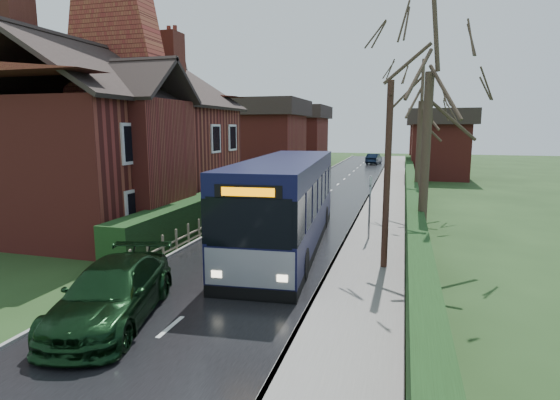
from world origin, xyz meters
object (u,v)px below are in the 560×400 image
(bus_stop_sign, at_px, (370,198))
(telegraph_pole, at_px, (387,177))
(bus, at_px, (286,204))
(car_silver, at_px, (272,203))
(brick_house, at_px, (122,136))
(car_green, at_px, (112,293))

(bus_stop_sign, bearing_deg, telegraph_pole, -71.83)
(bus, distance_m, telegraph_pole, 4.70)
(bus, distance_m, car_silver, 6.19)
(brick_house, distance_m, car_silver, 8.56)
(brick_house, height_order, car_silver, brick_house)
(bus_stop_sign, bearing_deg, car_green, -114.19)
(bus, bearing_deg, bus_stop_sign, 23.13)
(bus_stop_sign, bearing_deg, brick_house, -179.24)
(car_green, bearing_deg, brick_house, 109.11)
(car_silver, bearing_deg, car_green, -80.98)
(brick_house, distance_m, bus_stop_sign, 13.03)
(brick_house, height_order, bus, brick_house)
(car_green, relative_size, bus_stop_sign, 1.76)
(bus, bearing_deg, telegraph_pole, -31.91)
(brick_house, height_order, car_green, brick_house)
(bus, xyz_separation_m, car_silver, (-2.30, 5.65, -1.06))
(brick_house, xyz_separation_m, telegraph_pole, (13.53, -4.93, -1.18))
(brick_house, bearing_deg, bus, -16.88)
(car_green, xyz_separation_m, telegraph_pole, (6.40, 5.85, 2.47))
(car_green, relative_size, telegraph_pole, 0.79)
(brick_house, relative_size, car_silver, 3.41)
(bus, relative_size, bus_stop_sign, 4.24)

